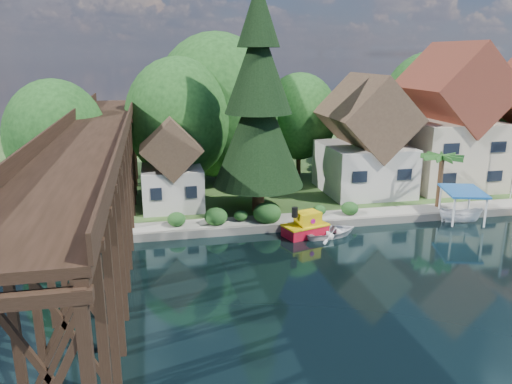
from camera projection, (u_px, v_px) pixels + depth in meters
ground at (361, 270)px, 31.55m from camera, size 140.00×140.00×0.00m
bank at (253, 159)px, 63.55m from camera, size 140.00×52.00×0.50m
seawall at (367, 221)px, 39.80m from camera, size 60.00×0.40×0.62m
promenade at (383, 212)px, 41.37m from camera, size 50.00×2.60×0.06m
trestle_bridge at (98, 181)px, 31.83m from camera, size 4.12×44.18×9.30m
house_left at (365, 143)px, 46.65m from camera, size 7.64×8.64×11.02m
house_center at (450, 126)px, 48.57m from camera, size 8.65×9.18×13.89m
shed at (172, 169)px, 42.02m from camera, size 5.09×5.40×7.85m
bg_trees at (288, 115)px, 49.85m from camera, size 49.90×13.30×10.57m
shrubs at (259, 212)px, 39.04m from camera, size 15.76×2.47×1.70m
conifer at (258, 105)px, 39.57m from camera, size 7.41×7.41×18.26m
palm_tree at (442, 159)px, 41.75m from camera, size 4.51×4.51×4.86m
tugboat at (306, 226)px, 37.40m from camera, size 3.74×2.75×2.43m
boat_white_a at (331, 230)px, 37.39m from camera, size 4.76×3.79×0.88m
boat_canopy at (461, 209)px, 40.19m from camera, size 3.98×4.88×2.73m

